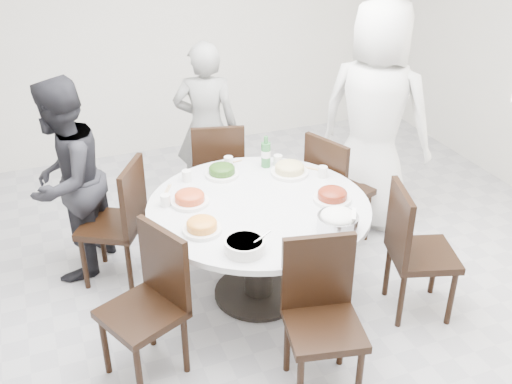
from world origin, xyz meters
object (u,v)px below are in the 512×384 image
object	(u,v)px
chair_se	(423,252)
rice_bowl	(338,224)
diner_left	(65,181)
chair_sw	(141,311)
beverage_bottle	(266,152)
dining_table	(259,251)
chair_n	(218,171)
diner_middle	(206,128)
chair_s	(324,325)
chair_ne	(340,188)
chair_nw	(111,222)
diner_right	(375,118)
soup_bowl	(245,246)

from	to	relation	value
chair_se	rice_bowl	world-z (taller)	chair_se
chair_se	diner_left	distance (m)	2.55
chair_sw	beverage_bottle	size ratio (longest dim) A/B	3.88
dining_table	beverage_bottle	distance (m)	0.77
chair_sw	diner_left	distance (m)	1.32
dining_table	chair_n	distance (m)	1.11
diner_middle	chair_s	bearing A→B (deg)	109.77
chair_ne	diner_middle	size ratio (longest dim) A/B	0.63
chair_nw	chair_se	size ratio (longest dim) A/B	1.00
chair_n	dining_table	bearing A→B (deg)	100.78
dining_table	diner_right	size ratio (longest dim) A/B	0.79
chair_ne	diner_right	distance (m)	0.64
dining_table	diner_right	world-z (taller)	diner_right
chair_n	chair_nw	world-z (taller)	same
chair_n	chair_s	bearing A→B (deg)	102.79
chair_s	diner_middle	world-z (taller)	diner_middle
rice_bowl	chair_nw	bearing A→B (deg)	139.19
chair_se	beverage_bottle	xyz separation A→B (m)	(-0.71, 1.07, 0.40)
diner_middle	diner_left	xyz separation A→B (m)	(-1.24, -0.60, 0.00)
rice_bowl	beverage_bottle	distance (m)	1.01
diner_left	beverage_bottle	xyz separation A→B (m)	(1.43, -0.28, 0.11)
diner_left	dining_table	bearing A→B (deg)	88.83
dining_table	chair_ne	xyz separation A→B (m)	(0.88, 0.46, 0.10)
chair_s	diner_middle	bearing A→B (deg)	100.74
chair_s	diner_right	world-z (taller)	diner_right
beverage_bottle	chair_nw	bearing A→B (deg)	176.60
chair_nw	diner_middle	world-z (taller)	diner_middle
chair_ne	diner_left	world-z (taller)	diner_left
chair_n	chair_ne	bearing A→B (deg)	155.52
dining_table	soup_bowl	world-z (taller)	soup_bowl
chair_se	diner_middle	bearing A→B (deg)	41.97
chair_sw	diner_left	world-z (taller)	diner_left
chair_ne	diner_left	xyz separation A→B (m)	(-2.05, 0.35, 0.28)
chair_se	soup_bowl	xyz separation A→B (m)	(-1.25, 0.06, 0.31)
diner_right	soup_bowl	bearing A→B (deg)	85.69
chair_n	rice_bowl	xyz separation A→B (m)	(0.27, -1.59, 0.33)
soup_bowl	dining_table	bearing A→B (deg)	60.00
diner_middle	chair_se	bearing A→B (deg)	135.77
chair_s	diner_left	world-z (taller)	diner_left
chair_se	chair_ne	bearing A→B (deg)	22.16
diner_left	beverage_bottle	distance (m)	1.47
chair_sw	chair_s	distance (m)	1.06
chair_ne	chair_nw	bearing A→B (deg)	64.87
chair_ne	rice_bowl	bearing A→B (deg)	129.05
chair_s	beverage_bottle	distance (m)	1.55
chair_ne	chair_se	world-z (taller)	same
dining_table	chair_nw	distance (m)	1.09
chair_n	soup_bowl	size ratio (longest dim) A/B	3.92
chair_s	chair_se	bearing A→B (deg)	35.26
chair_ne	chair_sw	size ratio (longest dim) A/B	1.00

